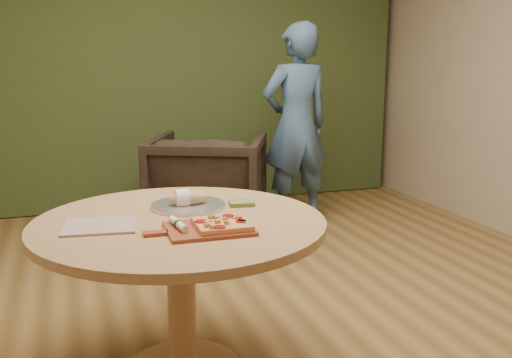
{
  "coord_description": "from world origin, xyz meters",
  "views": [
    {
      "loc": [
        -0.95,
        -2.68,
        1.46
      ],
      "look_at": [
        0.04,
        0.25,
        0.79
      ],
      "focal_mm": 40.0,
      "sensor_mm": 36.0,
      "label": 1
    }
  ],
  "objects_px": {
    "flatbread_pizza": "(222,224)",
    "cutlery_roll": "(178,224)",
    "pizza_paddle": "(206,229)",
    "armchair": "(209,179)",
    "bread_roll": "(186,198)",
    "serving_tray": "(188,205)",
    "person_standing": "(296,125)",
    "pedestal_table": "(180,250)"
  },
  "relations": [
    {
      "from": "flatbread_pizza",
      "to": "cutlery_roll",
      "type": "bearing_deg",
      "value": 165.23
    },
    {
      "from": "pizza_paddle",
      "to": "armchair",
      "type": "bearing_deg",
      "value": 77.27
    },
    {
      "from": "bread_roll",
      "to": "armchair",
      "type": "relative_size",
      "value": 0.21
    },
    {
      "from": "flatbread_pizza",
      "to": "serving_tray",
      "type": "distance_m",
      "value": 0.42
    },
    {
      "from": "cutlery_roll",
      "to": "flatbread_pizza",
      "type": "bearing_deg",
      "value": -21.95
    },
    {
      "from": "pizza_paddle",
      "to": "bread_roll",
      "type": "xyz_separation_m",
      "value": [
        0.0,
        0.4,
        0.04
      ]
    },
    {
      "from": "pizza_paddle",
      "to": "person_standing",
      "type": "relative_size",
      "value": 0.26
    },
    {
      "from": "flatbread_pizza",
      "to": "armchair",
      "type": "bearing_deg",
      "value": 77.42
    },
    {
      "from": "pedestal_table",
      "to": "serving_tray",
      "type": "height_order",
      "value": "serving_tray"
    },
    {
      "from": "flatbread_pizza",
      "to": "serving_tray",
      "type": "xyz_separation_m",
      "value": [
        -0.05,
        0.41,
        -0.02
      ]
    },
    {
      "from": "bread_roll",
      "to": "person_standing",
      "type": "bearing_deg",
      "value": 54.88
    },
    {
      "from": "pedestal_table",
      "to": "pizza_paddle",
      "type": "bearing_deg",
      "value": -69.46
    },
    {
      "from": "pedestal_table",
      "to": "armchair",
      "type": "bearing_deg",
      "value": 72.72
    },
    {
      "from": "pizza_paddle",
      "to": "serving_tray",
      "type": "xyz_separation_m",
      "value": [
        0.01,
        0.4,
        -0.0
      ]
    },
    {
      "from": "pizza_paddle",
      "to": "bread_roll",
      "type": "distance_m",
      "value": 0.4
    },
    {
      "from": "armchair",
      "to": "pizza_paddle",
      "type": "bearing_deg",
      "value": 100.16
    },
    {
      "from": "pizza_paddle",
      "to": "cutlery_roll",
      "type": "bearing_deg",
      "value": 165.44
    },
    {
      "from": "pizza_paddle",
      "to": "bread_roll",
      "type": "bearing_deg",
      "value": 91.35
    },
    {
      "from": "flatbread_pizza",
      "to": "armchair",
      "type": "height_order",
      "value": "armchair"
    },
    {
      "from": "cutlery_roll",
      "to": "bread_roll",
      "type": "height_order",
      "value": "bread_roll"
    },
    {
      "from": "pizza_paddle",
      "to": "serving_tray",
      "type": "height_order",
      "value": "serving_tray"
    },
    {
      "from": "serving_tray",
      "to": "armchair",
      "type": "relative_size",
      "value": 0.39
    },
    {
      "from": "pedestal_table",
      "to": "flatbread_pizza",
      "type": "bearing_deg",
      "value": -57.01
    },
    {
      "from": "flatbread_pizza",
      "to": "serving_tray",
      "type": "bearing_deg",
      "value": 97.48
    },
    {
      "from": "pedestal_table",
      "to": "flatbread_pizza",
      "type": "relative_size",
      "value": 5.77
    },
    {
      "from": "pedestal_table",
      "to": "person_standing",
      "type": "xyz_separation_m",
      "value": [
        1.47,
        2.18,
        0.27
      ]
    },
    {
      "from": "flatbread_pizza",
      "to": "person_standing",
      "type": "relative_size",
      "value": 0.13
    },
    {
      "from": "armchair",
      "to": "person_standing",
      "type": "xyz_separation_m",
      "value": [
        0.81,
        0.08,
        0.41
      ]
    },
    {
      "from": "cutlery_roll",
      "to": "serving_tray",
      "type": "relative_size",
      "value": 0.56
    },
    {
      "from": "pedestal_table",
      "to": "cutlery_roll",
      "type": "distance_m",
      "value": 0.24
    },
    {
      "from": "cutlery_roll",
      "to": "armchair",
      "type": "relative_size",
      "value": 0.22
    },
    {
      "from": "serving_tray",
      "to": "cutlery_roll",
      "type": "bearing_deg",
      "value": -108.08
    },
    {
      "from": "cutlery_roll",
      "to": "person_standing",
      "type": "height_order",
      "value": "person_standing"
    },
    {
      "from": "pedestal_table",
      "to": "serving_tray",
      "type": "distance_m",
      "value": 0.26
    },
    {
      "from": "pizza_paddle",
      "to": "person_standing",
      "type": "height_order",
      "value": "person_standing"
    },
    {
      "from": "armchair",
      "to": "bread_roll",
      "type": "bearing_deg",
      "value": 97.37
    },
    {
      "from": "bread_roll",
      "to": "serving_tray",
      "type": "bearing_deg",
      "value": 0.0
    },
    {
      "from": "pizza_paddle",
      "to": "bread_roll",
      "type": "height_order",
      "value": "bread_roll"
    },
    {
      "from": "pedestal_table",
      "to": "armchair",
      "type": "relative_size",
      "value": 1.41
    },
    {
      "from": "person_standing",
      "to": "pedestal_table",
      "type": "bearing_deg",
      "value": 50.9
    },
    {
      "from": "pedestal_table",
      "to": "serving_tray",
      "type": "bearing_deg",
      "value": 67.46
    },
    {
      "from": "pizza_paddle",
      "to": "person_standing",
      "type": "distance_m",
      "value": 2.76
    }
  ]
}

